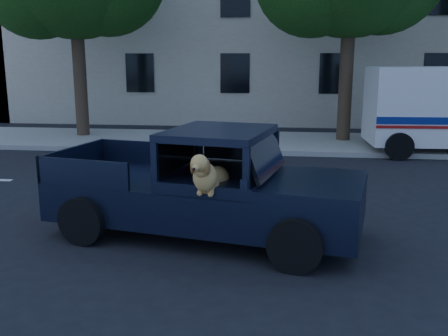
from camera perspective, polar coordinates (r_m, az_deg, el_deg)
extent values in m
plane|color=black|center=(8.25, -15.33, -7.61)|extent=(120.00, 120.00, 0.00)
cube|color=gray|center=(16.86, -3.60, 3.14)|extent=(60.00, 4.00, 0.15)
cylinder|color=#332619|center=(18.19, -16.14, 10.09)|extent=(0.44, 0.44, 4.40)
cylinder|color=#332619|center=(16.89, 13.76, 10.08)|extent=(0.44, 0.44, 4.40)
cube|color=beige|center=(23.73, 7.07, 16.43)|extent=(26.00, 6.00, 9.00)
cube|color=black|center=(7.87, -2.18, -3.69)|extent=(5.08, 2.77, 0.61)
cube|color=black|center=(7.36, 10.35, -1.96)|extent=(1.73, 2.09, 0.15)
cube|color=black|center=(7.57, -0.61, 4.05)|extent=(1.76, 2.03, 0.11)
cube|color=black|center=(7.41, 4.88, 1.30)|extent=(0.55, 1.60, 0.52)
cube|color=black|center=(7.31, -0.29, -3.50)|extent=(0.60, 0.60, 0.35)
cube|color=black|center=(6.36, 2.30, -1.96)|extent=(0.10, 0.06, 0.15)
cube|color=silver|center=(16.16, 24.24, 3.59)|extent=(4.72, 2.27, 0.55)
cube|color=silver|center=(15.91, 23.07, 7.59)|extent=(3.84, 2.24, 1.66)
cube|color=navy|center=(14.96, 24.12, 4.92)|extent=(3.76, 0.16, 0.20)
cube|color=#9E0F0F|center=(14.98, 24.06, 4.25)|extent=(3.76, 0.16, 0.08)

